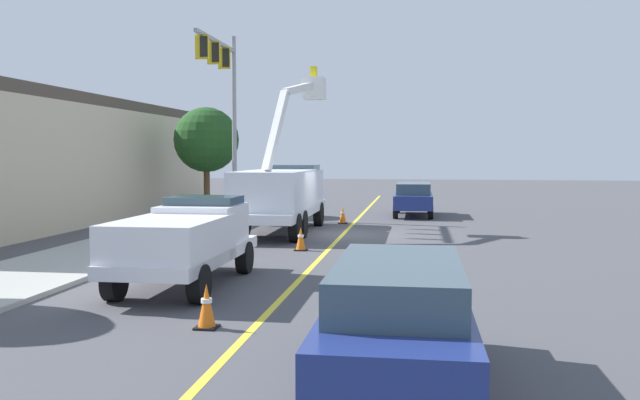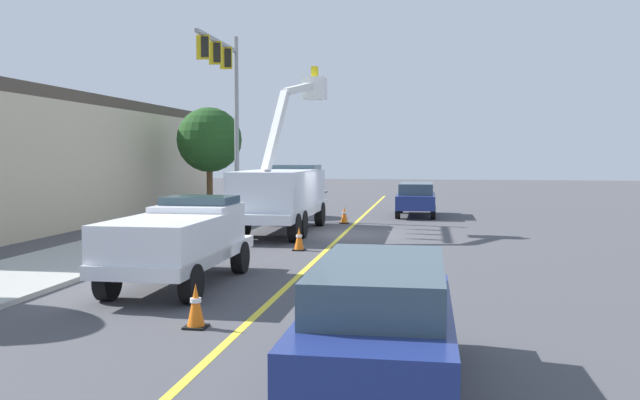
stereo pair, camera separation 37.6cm
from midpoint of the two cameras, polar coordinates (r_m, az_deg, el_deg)
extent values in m
plane|color=#47474C|center=(26.36, 1.57, -2.95)|extent=(120.00, 120.00, 0.00)
cube|color=#9E9E99|center=(28.06, -12.81, -2.50)|extent=(60.05, 4.58, 0.12)
cube|color=yellow|center=(26.36, 1.57, -2.94)|extent=(50.00, 0.98, 0.01)
cube|color=white|center=(26.85, -3.80, -0.90)|extent=(8.24, 2.63, 0.36)
cube|color=white|center=(29.36, -2.73, 1.02)|extent=(2.66, 2.39, 1.60)
cube|color=#384C56|center=(29.53, -2.66, 2.40)|extent=(1.84, 2.13, 0.64)
cube|color=white|center=(25.84, -4.27, 0.51)|extent=(5.29, 2.59, 1.80)
cube|color=white|center=(25.03, -4.21, 5.97)|extent=(1.78, 0.73, 3.09)
cube|color=white|center=(26.96, -2.11, 9.52)|extent=(2.61, 0.96, 0.79)
cube|color=white|center=(28.12, -0.92, 9.50)|extent=(0.90, 0.90, 0.90)
cube|color=yellow|center=(28.19, -0.92, 10.72)|extent=(0.36, 0.24, 0.60)
cylinder|color=black|center=(29.92, -4.74, -1.14)|extent=(1.05, 0.36, 1.04)
cylinder|color=black|center=(29.49, -0.48, -1.20)|extent=(1.05, 0.36, 1.04)
cylinder|color=black|center=(25.72, -6.95, -1.98)|extent=(1.05, 0.36, 1.04)
cylinder|color=black|center=(25.22, -2.01, -2.07)|extent=(1.05, 0.36, 1.04)
cylinder|color=black|center=(24.47, -7.76, -2.29)|extent=(1.05, 0.36, 1.04)
cylinder|color=black|center=(23.94, -2.58, -2.39)|extent=(1.05, 0.36, 1.04)
cube|color=white|center=(16.35, -12.01, -4.58)|extent=(5.63, 2.19, 0.30)
cube|color=white|center=(17.43, -10.63, -2.22)|extent=(2.05, 1.96, 1.10)
cube|color=#384C56|center=(17.58, -10.43, -0.60)|extent=(1.37, 1.79, 0.56)
cube|color=white|center=(15.36, -13.35, -3.64)|extent=(3.39, 2.15, 1.10)
cylinder|color=black|center=(18.44, -12.75, -4.68)|extent=(0.84, 0.31, 0.84)
cylinder|color=black|center=(17.85, -7.06, -4.89)|extent=(0.84, 0.31, 0.84)
cylinder|color=black|center=(15.10, -17.85, -6.66)|extent=(0.84, 0.31, 0.84)
cylinder|color=black|center=(14.37, -11.03, -7.07)|extent=(0.84, 0.31, 0.84)
cube|color=navy|center=(34.52, 7.67, -0.05)|extent=(4.83, 1.98, 0.70)
cube|color=#384C56|center=(34.64, 7.69, 0.96)|extent=(3.48, 1.73, 0.60)
cylinder|color=black|center=(32.93, 9.12, -1.03)|extent=(0.68, 0.25, 0.68)
cylinder|color=black|center=(32.95, 6.14, -1.00)|extent=(0.68, 0.25, 0.68)
cylinder|color=black|center=(36.18, 9.06, -0.60)|extent=(0.68, 0.25, 0.68)
cylinder|color=black|center=(36.20, 6.35, -0.57)|extent=(0.68, 0.25, 0.68)
cube|color=navy|center=(9.14, 5.48, -10.99)|extent=(4.83, 1.98, 0.70)
cube|color=#384C56|center=(9.15, 5.55, -7.12)|extent=(3.48, 1.73, 0.60)
cylinder|color=black|center=(10.83, 10.53, -11.13)|extent=(0.68, 0.25, 0.68)
cylinder|color=black|center=(10.90, 1.33, -10.97)|extent=(0.68, 0.25, 0.68)
cube|color=black|center=(12.48, -10.51, -10.63)|extent=(0.40, 0.40, 0.04)
cone|color=orange|center=(12.38, -10.53, -8.80)|extent=(0.32, 0.32, 0.78)
cylinder|color=white|center=(12.36, -10.54, -8.45)|extent=(0.20, 0.20, 0.08)
cube|color=black|center=(21.95, -2.14, -4.28)|extent=(0.40, 0.40, 0.04)
cone|color=orange|center=(21.90, -2.14, -3.28)|extent=(0.32, 0.32, 0.73)
cylinder|color=white|center=(21.89, -2.14, -3.09)|extent=(0.20, 0.20, 0.08)
cube|color=black|center=(30.55, 1.60, -1.97)|extent=(0.40, 0.40, 0.04)
cone|color=orange|center=(30.51, 1.60, -1.23)|extent=(0.32, 0.32, 0.75)
cylinder|color=white|center=(30.50, 1.60, -1.09)|extent=(0.20, 0.20, 0.08)
cylinder|color=gray|center=(33.05, -7.66, 6.09)|extent=(0.22, 0.22, 8.86)
cube|color=gray|center=(30.76, -9.21, 13.22)|extent=(5.60, 0.25, 0.16)
cube|color=gold|center=(31.81, -8.53, 11.91)|extent=(0.13, 0.56, 1.00)
cube|color=black|center=(31.78, -8.35, 11.92)|extent=(0.21, 0.32, 0.84)
cube|color=gold|center=(30.30, -9.43, 12.31)|extent=(0.13, 0.56, 1.00)
cube|color=black|center=(30.27, -9.24, 12.32)|extent=(0.21, 0.32, 0.84)
cube|color=gold|center=(28.79, -10.43, 12.74)|extent=(0.13, 0.56, 1.00)
cube|color=black|center=(28.76, -10.23, 12.76)|extent=(0.21, 0.32, 0.84)
cube|color=beige|center=(35.15, -22.81, 2.79)|extent=(25.76, 8.41, 5.31)
cube|color=#4C4238|center=(35.23, -22.94, 7.52)|extent=(25.76, 8.41, 0.50)
cylinder|color=brown|center=(35.55, -9.94, 0.98)|extent=(0.32, 0.32, 2.74)
sphere|color=#1E471C|center=(35.51, -9.99, 5.10)|extent=(3.39, 3.39, 3.39)
camera|label=1|loc=(0.19, -90.42, -0.03)|focal=37.47mm
camera|label=2|loc=(0.19, 89.58, 0.03)|focal=37.47mm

